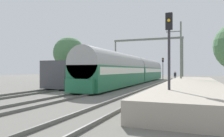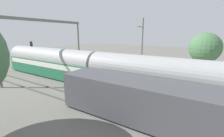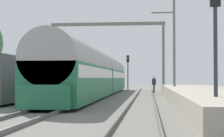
{
  "view_description": "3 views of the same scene",
  "coord_description": "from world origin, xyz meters",
  "px_view_note": "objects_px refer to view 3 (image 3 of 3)",
  "views": [
    {
      "loc": [
        8.3,
        -18.99,
        1.95
      ],
      "look_at": [
        0.0,
        2.35,
        2.11
      ],
      "focal_mm": 34.21,
      "sensor_mm": 36.0,
      "label": 1
    },
    {
      "loc": [
        -13.45,
        1.33,
        5.99
      ],
      "look_at": [
        1.89,
        10.78,
        1.76
      ],
      "focal_mm": 24.15,
      "sensor_mm": 36.0,
      "label": 2
    },
    {
      "loc": [
        4.68,
        -20.52,
        1.56
      ],
      "look_at": [
        0.0,
        25.67,
        2.77
      ],
      "focal_mm": 58.6,
      "sensor_mm": 36.0,
      "label": 3
    }
  ],
  "objects_px": {
    "passenger_train": "(96,73)",
    "freight_car": "(20,79)",
    "person_crossing": "(154,83)",
    "railway_signal_far": "(128,67)",
    "railway_signal_near": "(215,32)",
    "catenary_gantry": "(107,42)"
  },
  "relations": [
    {
      "from": "catenary_gantry",
      "to": "person_crossing",
      "type": "bearing_deg",
      "value": -22.28
    },
    {
      "from": "freight_car",
      "to": "passenger_train",
      "type": "bearing_deg",
      "value": 60.79
    },
    {
      "from": "passenger_train",
      "to": "person_crossing",
      "type": "xyz_separation_m",
      "value": [
        5.2,
        6.46,
        -0.94
      ]
    },
    {
      "from": "railway_signal_far",
      "to": "catenary_gantry",
      "type": "distance_m",
      "value": 7.88
    },
    {
      "from": "person_crossing",
      "to": "railway_signal_near",
      "type": "height_order",
      "value": "railway_signal_near"
    },
    {
      "from": "person_crossing",
      "to": "railway_signal_far",
      "type": "height_order",
      "value": "railway_signal_far"
    },
    {
      "from": "passenger_train",
      "to": "freight_car",
      "type": "xyz_separation_m",
      "value": [
        -4.29,
        -7.67,
        -0.5
      ]
    },
    {
      "from": "passenger_train",
      "to": "railway_signal_near",
      "type": "distance_m",
      "value": 20.47
    },
    {
      "from": "passenger_train",
      "to": "railway_signal_near",
      "type": "bearing_deg",
      "value": -69.88
    },
    {
      "from": "freight_car",
      "to": "railway_signal_near",
      "type": "relative_size",
      "value": 2.6
    },
    {
      "from": "catenary_gantry",
      "to": "railway_signal_near",
      "type": "bearing_deg",
      "value": -75.8
    },
    {
      "from": "railway_signal_far",
      "to": "railway_signal_near",
      "type": "bearing_deg",
      "value": -81.68
    },
    {
      "from": "passenger_train",
      "to": "railway_signal_near",
      "type": "relative_size",
      "value": 6.58
    },
    {
      "from": "railway_signal_near",
      "to": "railway_signal_far",
      "type": "height_order",
      "value": "railway_signal_near"
    },
    {
      "from": "passenger_train",
      "to": "railway_signal_far",
      "type": "bearing_deg",
      "value": 83.05
    },
    {
      "from": "railway_signal_far",
      "to": "freight_car",
      "type": "bearing_deg",
      "value": -104.86
    },
    {
      "from": "passenger_train",
      "to": "railway_signal_far",
      "type": "relative_size",
      "value": 7.2
    },
    {
      "from": "person_crossing",
      "to": "railway_signal_near",
      "type": "relative_size",
      "value": 0.35
    },
    {
      "from": "freight_car",
      "to": "person_crossing",
      "type": "bearing_deg",
      "value": 56.11
    },
    {
      "from": "person_crossing",
      "to": "railway_signal_far",
      "type": "relative_size",
      "value": 0.38
    },
    {
      "from": "person_crossing",
      "to": "catenary_gantry",
      "type": "bearing_deg",
      "value": 153.0
    },
    {
      "from": "railway_signal_near",
      "to": "railway_signal_far",
      "type": "xyz_separation_m",
      "value": [
        -5.11,
        34.91,
        -0.25
      ]
    }
  ]
}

